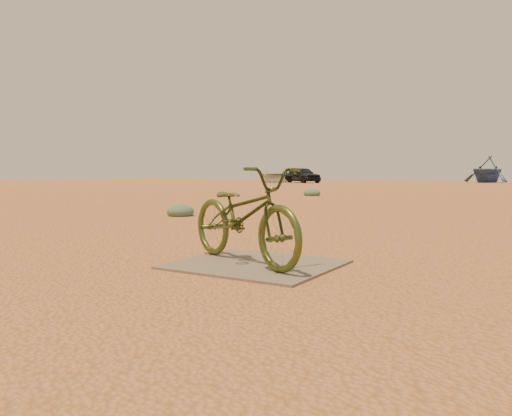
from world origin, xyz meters
The scene contains 8 objects.
ground centered at (0.00, 0.00, 0.00)m, with size 120.00×120.00×0.00m, color #C47345.
plywood_board centered at (-0.23, -0.47, 0.01)m, with size 1.46×1.32×0.02m, color brown.
bicycle centered at (-0.35, -0.50, 0.48)m, with size 0.61×1.74×0.92m, color #3D4A1B.
car centered at (-18.15, 36.88, 0.72)m, with size 1.71×4.25×1.45m, color black.
boat_near_left centered at (-21.54, 37.59, 0.58)m, with size 4.02×5.63×1.17m, color silver.
boat_far_left centered at (-3.77, 46.72, 1.26)m, with size 4.14×4.79×2.52m, color #344E7C.
kale_a centered at (-4.47, 3.44, 0.00)m, with size 0.56×0.56×0.31m, color #58734C.
kale_c centered at (-6.06, 13.18, 0.00)m, with size 0.66×0.66×0.36m, color #58734C.
Camera 1 is at (2.24, -4.49, 0.88)m, focal length 35.00 mm.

